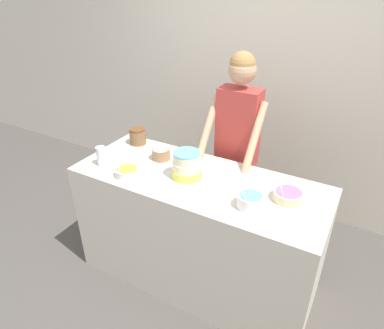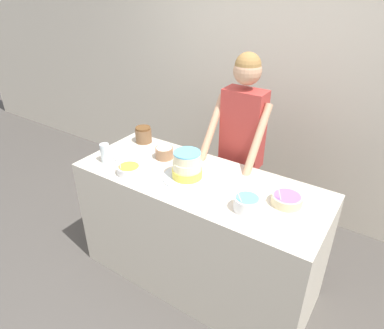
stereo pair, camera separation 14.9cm
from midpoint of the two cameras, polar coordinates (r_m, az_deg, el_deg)
name	(u,v)px [view 2 (the right image)]	position (r m, az deg, el deg)	size (l,w,h in m)	color
ground_plane	(172,305)	(2.79, -1.74, -22.45)	(14.00, 14.00, 0.00)	#4C4742
wall_back	(276,83)	(3.36, 15.16, 13.00)	(10.00, 0.05, 2.60)	beige
counter	(198,231)	(2.65, 2.60, -11.08)	(1.79, 0.71, 0.94)	beige
person_baker	(242,136)	(2.71, 9.89, 4.74)	(0.44, 0.46, 1.71)	#2D2D38
cake	(187,167)	(2.34, 1.02, -0.42)	(0.35, 0.35, 0.20)	silver
frosting_bowl_purple	(287,199)	(2.21, 17.42, -5.59)	(0.19, 0.19, 0.15)	beige
frosting_bowl_orange	(129,169)	(2.45, -8.75, -0.83)	(0.17, 0.17, 0.16)	white
frosting_bowl_blue	(247,203)	(2.09, 11.18, -6.38)	(0.16, 0.16, 0.16)	white
frosting_bowl_white	(164,152)	(2.62, -3.02, 2.01)	(0.14, 0.14, 0.09)	#936B4C
drinking_glass	(105,153)	(2.61, -12.71, 1.85)	(0.07, 0.07, 0.15)	silver
ceramic_plate	(131,155)	(2.69, -8.51, 1.49)	(0.27, 0.27, 0.01)	silver
stoneware_jar	(143,135)	(2.89, -6.63, 4.93)	(0.13, 0.13, 0.13)	brown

